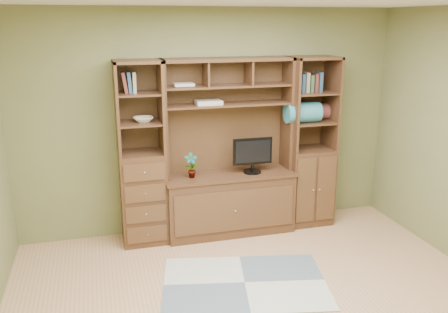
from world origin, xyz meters
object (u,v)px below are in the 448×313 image
object	(u,v)px
left_tower	(141,154)
right_tower	(310,142)
monitor	(253,149)
center_hutch	(229,149)

from	to	relation	value
left_tower	right_tower	bearing A→B (deg)	0.00
right_tower	monitor	size ratio (longest dim) A/B	3.58
monitor	center_hutch	bearing A→B (deg)	173.14
monitor	right_tower	bearing A→B (deg)	6.22
center_hutch	monitor	xyz separation A→B (m)	(0.27, -0.03, -0.01)
left_tower	monitor	bearing A→B (deg)	-3.38
left_tower	right_tower	size ratio (longest dim) A/B	1.00
center_hutch	right_tower	size ratio (longest dim) A/B	1.00
left_tower	right_tower	world-z (taller)	same
center_hutch	left_tower	bearing A→B (deg)	177.71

